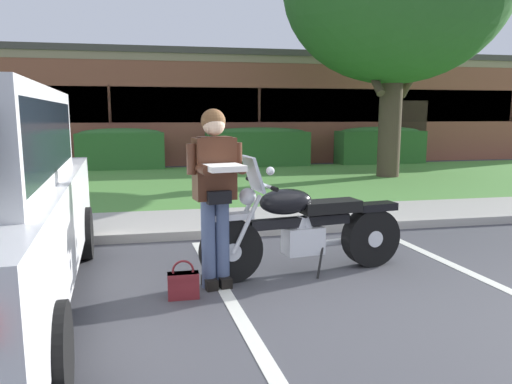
{
  "coord_description": "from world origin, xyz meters",
  "views": [
    {
      "loc": [
        -1.86,
        -3.7,
        1.66
      ],
      "look_at": [
        -0.87,
        1.16,
        0.85
      ],
      "focal_mm": 33.75,
      "sensor_mm": 36.0,
      "label": 1
    }
  ],
  "objects_px": {
    "motorcycle": "(312,227)",
    "hedge_center_left": "(121,148)",
    "rider_person": "(215,184)",
    "handbag": "(183,283)",
    "hedge_right": "(380,145)",
    "brick_building": "(238,109)",
    "hedge_center_right": "(258,146)"
  },
  "relations": [
    {
      "from": "motorcycle",
      "to": "hedge_center_right",
      "type": "bearing_deg",
      "value": 81.57
    },
    {
      "from": "brick_building",
      "to": "handbag",
      "type": "bearing_deg",
      "value": -101.1
    },
    {
      "from": "hedge_right",
      "to": "hedge_center_left",
      "type": "bearing_deg",
      "value": 180.0
    },
    {
      "from": "rider_person",
      "to": "hedge_center_right",
      "type": "bearing_deg",
      "value": 76.17
    },
    {
      "from": "handbag",
      "to": "hedge_right",
      "type": "xyz_separation_m",
      "value": [
        6.92,
        10.41,
        0.51
      ]
    },
    {
      "from": "handbag",
      "to": "hedge_center_left",
      "type": "distance_m",
      "value": 10.5
    },
    {
      "from": "hedge_center_right",
      "to": "brick_building",
      "type": "bearing_deg",
      "value": 87.37
    },
    {
      "from": "hedge_center_left",
      "to": "motorcycle",
      "type": "bearing_deg",
      "value": -75.3
    },
    {
      "from": "motorcycle",
      "to": "hedge_center_left",
      "type": "distance_m",
      "value": 10.29
    },
    {
      "from": "brick_building",
      "to": "hedge_right",
      "type": "bearing_deg",
      "value": -53.9
    },
    {
      "from": "hedge_center_right",
      "to": "hedge_center_left",
      "type": "bearing_deg",
      "value": 180.0
    },
    {
      "from": "hedge_center_left",
      "to": "brick_building",
      "type": "height_order",
      "value": "brick_building"
    },
    {
      "from": "handbag",
      "to": "brick_building",
      "type": "distance_m",
      "value": 16.07
    },
    {
      "from": "rider_person",
      "to": "hedge_center_right",
      "type": "distance_m",
      "value": 10.49
    },
    {
      "from": "handbag",
      "to": "hedge_right",
      "type": "bearing_deg",
      "value": 56.4
    },
    {
      "from": "hedge_center_right",
      "to": "brick_building",
      "type": "height_order",
      "value": "brick_building"
    },
    {
      "from": "rider_person",
      "to": "brick_building",
      "type": "xyz_separation_m",
      "value": [
        2.75,
        15.45,
        0.85
      ]
    },
    {
      "from": "handbag",
      "to": "rider_person",
      "type": "bearing_deg",
      "value": 35.71
    },
    {
      "from": "handbag",
      "to": "hedge_right",
      "type": "relative_size",
      "value": 0.13
    },
    {
      "from": "hedge_right",
      "to": "brick_building",
      "type": "relative_size",
      "value": 0.1
    },
    {
      "from": "hedge_center_left",
      "to": "hedge_center_right",
      "type": "bearing_deg",
      "value": 0.0
    },
    {
      "from": "rider_person",
      "to": "hedge_right",
      "type": "bearing_deg",
      "value": 57.07
    },
    {
      "from": "handbag",
      "to": "hedge_center_right",
      "type": "distance_m",
      "value": 10.8
    },
    {
      "from": "rider_person",
      "to": "hedge_right",
      "type": "distance_m",
      "value": 12.13
    },
    {
      "from": "motorcycle",
      "to": "hedge_center_left",
      "type": "relative_size",
      "value": 0.9
    },
    {
      "from": "rider_person",
      "to": "hedge_center_left",
      "type": "relative_size",
      "value": 0.69
    },
    {
      "from": "hedge_right",
      "to": "brick_building",
      "type": "distance_m",
      "value": 6.63
    },
    {
      "from": "hedge_center_left",
      "to": "brick_building",
      "type": "distance_m",
      "value": 6.92
    },
    {
      "from": "hedge_right",
      "to": "brick_building",
      "type": "bearing_deg",
      "value": 126.1
    },
    {
      "from": "rider_person",
      "to": "hedge_center_left",
      "type": "xyz_separation_m",
      "value": [
        -1.58,
        10.18,
        -0.36
      ]
    },
    {
      "from": "rider_person",
      "to": "hedge_center_left",
      "type": "bearing_deg",
      "value": 98.83
    },
    {
      "from": "motorcycle",
      "to": "hedge_center_left",
      "type": "bearing_deg",
      "value": 104.7
    }
  ]
}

